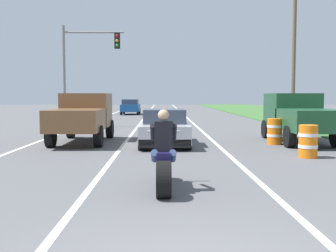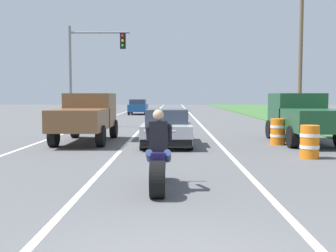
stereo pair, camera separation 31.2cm
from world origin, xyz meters
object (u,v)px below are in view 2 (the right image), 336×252
(sports_car_silver, at_px, (167,129))
(pickup_truck_left_lane_brown, at_px, (86,115))
(construction_barrel_mid, at_px, (278,132))
(motorcycle_with_rider, at_px, (158,161))
(construction_barrel_nearest, at_px, (310,142))
(distant_car_far_ahead, at_px, (138,107))
(traffic_light_mast_near, at_px, (88,61))
(pickup_truck_right_shoulder_dark_green, at_px, (303,115))

(sports_car_silver, distance_m, pickup_truck_left_lane_brown, 3.45)
(construction_barrel_mid, bearing_deg, motorcycle_with_rider, -119.25)
(construction_barrel_mid, bearing_deg, sports_car_silver, -178.36)
(construction_barrel_mid, bearing_deg, construction_barrel_nearest, -88.67)
(construction_barrel_mid, xyz_separation_m, distant_car_far_ahead, (-7.48, 25.29, 0.27))
(sports_car_silver, xyz_separation_m, construction_barrel_mid, (4.27, 0.12, -0.13))
(traffic_light_mast_near, bearing_deg, construction_barrel_mid, -44.18)
(construction_barrel_nearest, bearing_deg, construction_barrel_mid, 91.33)
(pickup_truck_right_shoulder_dark_green, relative_size, construction_barrel_nearest, 4.80)
(pickup_truck_right_shoulder_dark_green, bearing_deg, traffic_light_mast_near, 141.26)
(pickup_truck_right_shoulder_dark_green, distance_m, construction_barrel_nearest, 4.25)
(motorcycle_with_rider, bearing_deg, pickup_truck_left_lane_brown, 110.68)
(motorcycle_with_rider, xyz_separation_m, distant_car_far_ahead, (-3.15, 33.02, 0.18))
(sports_car_silver, distance_m, distant_car_far_ahead, 25.61)
(sports_car_silver, bearing_deg, motorcycle_with_rider, -90.50)
(construction_barrel_nearest, height_order, construction_barrel_mid, same)
(sports_car_silver, xyz_separation_m, construction_barrel_nearest, (4.35, -3.33, -0.13))
(motorcycle_with_rider, distance_m, traffic_light_mast_near, 17.56)
(pickup_truck_right_shoulder_dark_green, distance_m, traffic_light_mast_near, 13.43)
(sports_car_silver, bearing_deg, pickup_truck_right_shoulder_dark_green, 7.83)
(pickup_truck_left_lane_brown, xyz_separation_m, construction_barrel_mid, (7.56, -0.81, -0.60))
(pickup_truck_right_shoulder_dark_green, xyz_separation_m, distant_car_far_ahead, (-8.62, 24.67, -0.33))
(motorcycle_with_rider, height_order, pickup_truck_right_shoulder_dark_green, pickup_truck_right_shoulder_dark_green)
(sports_car_silver, distance_m, construction_barrel_mid, 4.27)
(construction_barrel_nearest, bearing_deg, motorcycle_with_rider, -135.83)
(motorcycle_with_rider, relative_size, distant_car_far_ahead, 0.55)
(distant_car_far_ahead, bearing_deg, construction_barrel_nearest, -75.26)
(pickup_truck_right_shoulder_dark_green, bearing_deg, sports_car_silver, -172.17)
(pickup_truck_right_shoulder_dark_green, bearing_deg, construction_barrel_mid, -151.47)
(traffic_light_mast_near, distance_m, construction_barrel_nearest, 15.71)
(traffic_light_mast_near, height_order, distant_car_far_ahead, traffic_light_mast_near)
(motorcycle_with_rider, xyz_separation_m, traffic_light_mast_near, (-4.76, 16.57, 3.34))
(pickup_truck_left_lane_brown, xyz_separation_m, traffic_light_mast_near, (-1.53, 8.03, 2.82))
(construction_barrel_nearest, bearing_deg, pickup_truck_left_lane_brown, 150.86)
(motorcycle_with_rider, relative_size, sports_car_silver, 0.51)
(construction_barrel_nearest, bearing_deg, sports_car_silver, 142.57)
(pickup_truck_left_lane_brown, height_order, traffic_light_mast_near, traffic_light_mast_near)
(motorcycle_with_rider, bearing_deg, sports_car_silver, 89.50)
(sports_car_silver, distance_m, pickup_truck_right_shoulder_dark_green, 5.48)
(sports_car_silver, bearing_deg, distant_car_far_ahead, 97.20)
(sports_car_silver, xyz_separation_m, pickup_truck_right_shoulder_dark_green, (5.41, 0.74, 0.48))
(pickup_truck_right_shoulder_dark_green, xyz_separation_m, construction_barrel_nearest, (-1.06, -4.07, -0.60))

